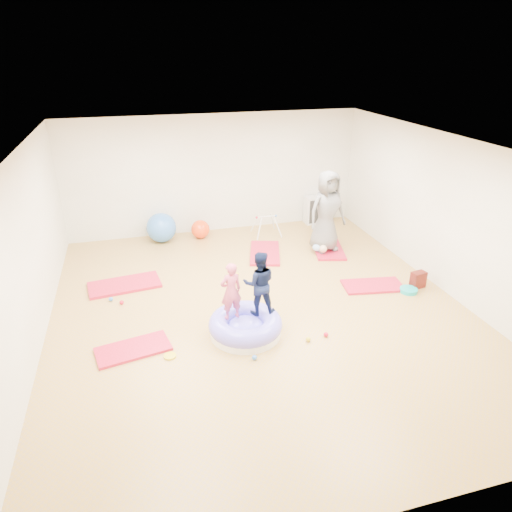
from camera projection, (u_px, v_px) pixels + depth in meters
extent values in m
cube|color=#A67E4E|center=(261.00, 310.00, 7.92)|extent=(7.00, 8.00, 0.01)
cube|color=silver|center=(261.00, 148.00, 6.75)|extent=(7.00, 8.00, 0.01)
cube|color=beige|center=(215.00, 174.00, 10.83)|extent=(7.00, 0.01, 2.80)
cube|color=beige|center=(392.00, 408.00, 3.83)|extent=(7.00, 0.01, 2.80)
cube|color=beige|center=(25.00, 260.00, 6.49)|extent=(0.01, 8.00, 2.80)
cube|color=beige|center=(448.00, 216.00, 8.17)|extent=(0.01, 8.00, 2.80)
cube|color=#CF1E45|center=(133.00, 349.00, 6.86)|extent=(1.17, 0.74, 0.05)
cube|color=#CF1E45|center=(125.00, 285.00, 8.70)|extent=(1.39, 0.82, 0.05)
cube|color=#CF1E45|center=(265.00, 253.00, 10.04)|extent=(0.96, 1.39, 0.05)
cube|color=#CF1E45|center=(373.00, 286.00, 8.67)|extent=(1.19, 0.73, 0.05)
cube|color=#CF1E45|center=(328.00, 248.00, 10.27)|extent=(0.90, 1.35, 0.05)
cylinder|color=white|center=(246.00, 330.00, 7.24)|extent=(1.13, 1.13, 0.13)
torus|color=#7168F6|center=(245.00, 324.00, 7.19)|extent=(1.17, 1.17, 0.31)
ellipsoid|color=#7168F6|center=(245.00, 328.00, 7.22)|extent=(0.62, 0.62, 0.28)
imported|color=#CD4C6B|center=(231.00, 288.00, 6.94)|extent=(0.38, 0.29, 0.95)
imported|color=#0D1534|center=(259.00, 281.00, 7.05)|extent=(0.58, 0.49, 1.06)
imported|color=slate|center=(327.00, 211.00, 9.81)|extent=(0.95, 0.70, 1.77)
ellipsoid|color=#99C4F5|center=(320.00, 247.00, 10.02)|extent=(0.35, 0.23, 0.20)
sphere|color=beige|center=(323.00, 249.00, 9.87)|extent=(0.17, 0.17, 0.17)
sphere|color=gold|center=(237.00, 274.00, 9.07)|extent=(0.08, 0.08, 0.08)
sphere|color=red|center=(122.00, 302.00, 8.07)|extent=(0.08, 0.08, 0.08)
sphere|color=gold|center=(308.00, 339.00, 7.05)|extent=(0.08, 0.08, 0.08)
sphere|color=blue|center=(254.00, 358.00, 6.64)|extent=(0.08, 0.08, 0.08)
sphere|color=red|center=(235.00, 281.00, 8.80)|extent=(0.08, 0.08, 0.08)
sphere|color=red|center=(326.00, 335.00, 7.17)|extent=(0.08, 0.08, 0.08)
sphere|color=blue|center=(111.00, 299.00, 8.18)|extent=(0.08, 0.08, 0.08)
sphere|color=blue|center=(161.00, 228.00, 10.56)|extent=(0.69, 0.69, 0.69)
sphere|color=#F73F12|center=(200.00, 229.00, 10.82)|extent=(0.44, 0.44, 0.44)
cylinder|color=silver|center=(259.00, 229.00, 10.71)|extent=(0.18, 0.19, 0.49)
cylinder|color=silver|center=(255.00, 223.00, 11.07)|extent=(0.18, 0.19, 0.49)
cylinder|color=silver|center=(278.00, 227.00, 10.82)|extent=(0.18, 0.19, 0.49)
cylinder|color=silver|center=(273.00, 221.00, 11.18)|extent=(0.18, 0.19, 0.49)
cylinder|color=silver|center=(266.00, 217.00, 10.86)|extent=(0.48, 0.03, 0.03)
sphere|color=red|center=(257.00, 218.00, 10.80)|extent=(0.06, 0.06, 0.06)
sphere|color=blue|center=(276.00, 216.00, 10.91)|extent=(0.06, 0.06, 0.06)
cube|color=silver|center=(318.00, 209.00, 11.73)|extent=(0.71, 0.34, 0.71)
cube|color=#282828|center=(321.00, 211.00, 11.58)|extent=(0.61, 0.02, 0.61)
cube|color=silver|center=(319.00, 210.00, 11.68)|extent=(0.02, 0.24, 0.62)
cube|color=silver|center=(319.00, 210.00, 11.68)|extent=(0.62, 0.24, 0.02)
cylinder|color=#11A5A4|center=(409.00, 290.00, 8.48)|extent=(0.32, 0.32, 0.07)
cube|color=maroon|center=(418.00, 280.00, 8.61)|extent=(0.30, 0.21, 0.31)
cylinder|color=gold|center=(170.00, 356.00, 6.72)|extent=(0.19, 0.19, 0.03)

